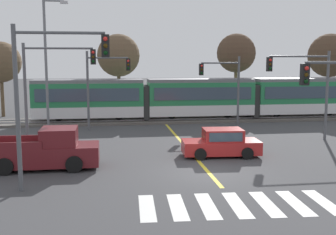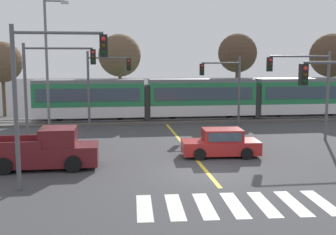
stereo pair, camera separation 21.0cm
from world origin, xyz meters
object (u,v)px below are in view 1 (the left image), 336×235
(traffic_light_mid_left, at_px, (50,78))
(traffic_light_far_right, at_px, (225,81))
(bare_tree_far_west, at_px, (1,62))
(bare_tree_far_east, at_px, (330,56))
(bare_tree_east, at_px, (236,53))
(traffic_light_mid_right, at_px, (306,80))
(pickup_truck, at_px, (45,151))
(traffic_light_near_left, at_px, (47,82))
(bare_tree_west, at_px, (118,56))
(street_lamp_west, at_px, (48,57))
(sedan_crossing, at_px, (221,144))
(traffic_light_far_left, at_px, (102,79))
(light_rail_tram, at_px, (200,97))

(traffic_light_mid_left, height_order, traffic_light_far_right, traffic_light_mid_left)
(traffic_light_mid_left, height_order, bare_tree_far_west, bare_tree_far_west)
(bare_tree_far_west, bearing_deg, bare_tree_far_east, -1.30)
(bare_tree_east, bearing_deg, bare_tree_far_west, 177.51)
(traffic_light_mid_right, bearing_deg, traffic_light_far_right, 120.37)
(pickup_truck, xyz_separation_m, bare_tree_east, (15.30, 18.85, 4.99))
(pickup_truck, height_order, traffic_light_mid_left, traffic_light_mid_left)
(traffic_light_mid_left, xyz_separation_m, traffic_light_near_left, (1.06, -8.59, 0.21))
(bare_tree_west, bearing_deg, bare_tree_far_west, 178.69)
(pickup_truck, height_order, traffic_light_mid_right, traffic_light_mid_right)
(street_lamp_west, bearing_deg, sedan_crossing, -45.25)
(traffic_light_far_right, relative_size, bare_tree_far_west, 0.80)
(bare_tree_far_west, height_order, bare_tree_east, bare_tree_east)
(traffic_light_mid_left, relative_size, bare_tree_west, 0.82)
(traffic_light_mid_right, bearing_deg, traffic_light_far_left, 155.47)
(street_lamp_west, bearing_deg, bare_tree_far_east, 15.08)
(traffic_light_far_right, bearing_deg, bare_tree_east, 66.96)
(street_lamp_west, bearing_deg, pickup_truck, -83.53)
(street_lamp_west, bearing_deg, traffic_light_far_right, -2.89)
(bare_tree_east, relative_size, bare_tree_far_east, 0.99)
(light_rail_tram, relative_size, traffic_light_near_left, 4.22)
(traffic_light_far_right, height_order, bare_tree_west, bare_tree_west)
(pickup_truck, distance_m, bare_tree_far_west, 21.30)
(pickup_truck, bearing_deg, light_rail_tram, 53.74)
(traffic_light_mid_left, relative_size, traffic_light_mid_right, 1.07)
(traffic_light_far_right, xyz_separation_m, traffic_light_mid_right, (3.67, -6.26, 0.33))
(traffic_light_far_left, relative_size, bare_tree_east, 0.76)
(traffic_light_mid_left, height_order, bare_tree_west, bare_tree_west)
(bare_tree_west, xyz_separation_m, bare_tree_east, (11.22, -0.71, 0.22))
(bare_tree_east, bearing_deg, pickup_truck, -129.07)
(sedan_crossing, height_order, traffic_light_mid_left, traffic_light_mid_left)
(pickup_truck, distance_m, bare_tree_west, 20.54)
(bare_tree_far_west, xyz_separation_m, bare_tree_far_east, (31.68, -0.72, 0.63))
(traffic_light_far_right, distance_m, bare_tree_far_west, 20.61)
(traffic_light_mid_left, relative_size, traffic_light_far_left, 1.06)
(pickup_truck, xyz_separation_m, traffic_light_far_right, (12.09, 11.30, 2.75))
(sedan_crossing, bearing_deg, traffic_light_mid_left, 158.60)
(bare_tree_west, distance_m, bare_tree_east, 11.25)
(pickup_truck, bearing_deg, traffic_light_mid_right, 17.73)
(traffic_light_near_left, xyz_separation_m, bare_tree_far_west, (-7.34, 23.31, 0.60))
(bare_tree_east, bearing_deg, street_lamp_west, -157.57)
(bare_tree_far_east, bearing_deg, traffic_light_mid_right, -123.48)
(light_rail_tram, height_order, bare_tree_far_west, bare_tree_far_west)
(sedan_crossing, distance_m, traffic_light_mid_right, 8.21)
(sedan_crossing, distance_m, bare_tree_west, 19.53)
(traffic_light_mid_left, distance_m, bare_tree_far_west, 16.02)
(traffic_light_near_left, bearing_deg, traffic_light_mid_left, 97.02)
(sedan_crossing, height_order, bare_tree_far_east, bare_tree_far_east)
(pickup_truck, xyz_separation_m, traffic_light_mid_left, (-0.35, 5.09, 3.36))
(traffic_light_far_left, height_order, traffic_light_near_left, traffic_light_near_left)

